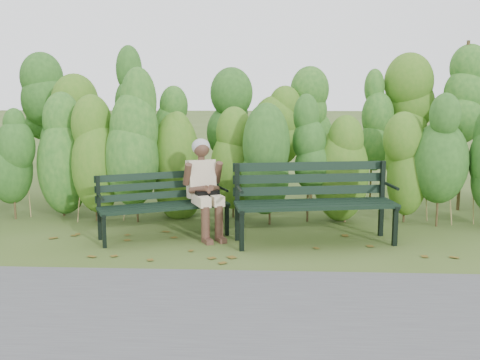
{
  "coord_description": "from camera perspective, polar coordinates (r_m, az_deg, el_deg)",
  "views": [
    {
      "loc": [
        0.35,
        -6.5,
        1.88
      ],
      "look_at": [
        0.0,
        0.35,
        0.75
      ],
      "focal_mm": 42.0,
      "sensor_mm": 36.0,
      "label": 1
    }
  ],
  "objects": [
    {
      "name": "footpath",
      "position": [
        4.7,
        -1.65,
        -14.15
      ],
      "size": [
        60.0,
        2.5,
        0.01
      ],
      "primitive_type": "cube",
      "color": "#474749",
      "rests_on": "ground"
    },
    {
      "name": "bench_left",
      "position": [
        7.2,
        -7.93,
        -1.96
      ],
      "size": [
        1.69,
        1.15,
        0.81
      ],
      "color": "black",
      "rests_on": "ground"
    },
    {
      "name": "bench_right",
      "position": [
        6.95,
        7.45,
        -1.58
      ],
      "size": [
        2.02,
        0.95,
        0.97
      ],
      "color": "black",
      "rests_on": "ground"
    },
    {
      "name": "seated_woman",
      "position": [
        7.14,
        -3.66,
        -0.24
      ],
      "size": [
        0.61,
        0.79,
        1.24
      ],
      "color": "beige",
      "rests_on": "ground"
    },
    {
      "name": "hedge_band",
      "position": [
        8.39,
        0.53,
        5.11
      ],
      "size": [
        11.04,
        1.67,
        2.42
      ],
      "color": "#47381E",
      "rests_on": "ground"
    },
    {
      "name": "ground",
      "position": [
        6.78,
        -0.15,
        -6.75
      ],
      "size": [
        80.0,
        80.0,
        0.0
      ],
      "primitive_type": "plane",
      "color": "#395019"
    },
    {
      "name": "leaf_litter",
      "position": [
        6.83,
        -0.75,
        -6.59
      ],
      "size": [
        4.89,
        2.11,
        0.01
      ],
      "color": "brown",
      "rests_on": "ground"
    }
  ]
}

